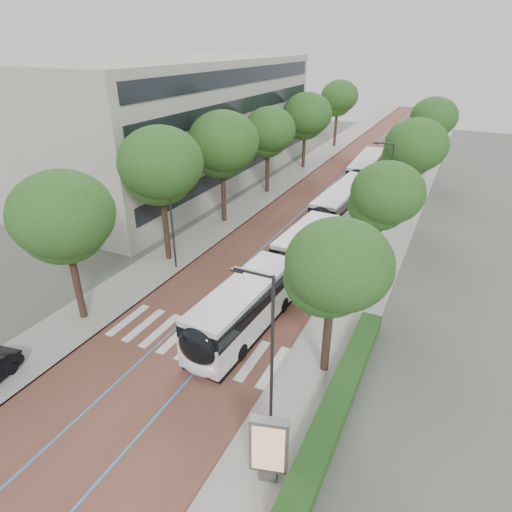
{
  "coord_description": "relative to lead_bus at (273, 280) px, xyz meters",
  "views": [
    {
      "loc": [
        12.13,
        -15.48,
        15.71
      ],
      "look_at": [
        0.61,
        8.31,
        2.4
      ],
      "focal_mm": 30.0,
      "sensor_mm": 36.0,
      "label": 1
    }
  ],
  "objects": [
    {
      "name": "ground",
      "position": [
        -2.5,
        -6.98,
        -1.63
      ],
      "size": [
        160.0,
        160.0,
        0.0
      ],
      "primitive_type": "plane",
      "color": "#51544C",
      "rests_on": "ground"
    },
    {
      "name": "road",
      "position": [
        -2.5,
        33.02,
        -1.62
      ],
      "size": [
        11.0,
        140.0,
        0.02
      ],
      "primitive_type": "cube",
      "color": "brown",
      "rests_on": "ground"
    },
    {
      "name": "sidewalk_left",
      "position": [
        -10.0,
        33.02,
        -1.57
      ],
      "size": [
        4.0,
        140.0,
        0.12
      ],
      "primitive_type": "cube",
      "color": "#999590",
      "rests_on": "ground"
    },
    {
      "name": "sidewalk_right",
      "position": [
        5.0,
        33.02,
        -1.57
      ],
      "size": [
        4.0,
        140.0,
        0.12
      ],
      "primitive_type": "cube",
      "color": "#999590",
      "rests_on": "ground"
    },
    {
      "name": "kerb_left",
      "position": [
        -8.1,
        33.02,
        -1.57
      ],
      "size": [
        0.2,
        140.0,
        0.14
      ],
      "primitive_type": "cube",
      "color": "gray",
      "rests_on": "ground"
    },
    {
      "name": "kerb_right",
      "position": [
        3.1,
        33.02,
        -1.57
      ],
      "size": [
        0.2,
        140.0,
        0.14
      ],
      "primitive_type": "cube",
      "color": "gray",
      "rests_on": "ground"
    },
    {
      "name": "zebra_crossing",
      "position": [
        -2.3,
        -5.98,
        -1.6
      ],
      "size": [
        10.55,
        3.6,
        0.01
      ],
      "color": "silver",
      "rests_on": "ground"
    },
    {
      "name": "lane_line_left",
      "position": [
        -4.1,
        33.02,
        -1.6
      ],
      "size": [
        0.12,
        126.0,
        0.01
      ],
      "primitive_type": "cube",
      "color": "#2784C7",
      "rests_on": "road"
    },
    {
      "name": "lane_line_right",
      "position": [
        -0.9,
        33.02,
        -1.6
      ],
      "size": [
        0.12,
        126.0,
        0.01
      ],
      "primitive_type": "cube",
      "color": "#2784C7",
      "rests_on": "road"
    },
    {
      "name": "office_building",
      "position": [
        -21.98,
        21.02,
        5.37
      ],
      "size": [
        18.11,
        40.0,
        14.0
      ],
      "color": "#A3A197",
      "rests_on": "ground"
    },
    {
      "name": "hedge",
      "position": [
        6.6,
        -6.98,
        -1.11
      ],
      "size": [
        1.2,
        14.0,
        0.8
      ],
      "primitive_type": "cube",
      "color": "#194116",
      "rests_on": "sidewalk_right"
    },
    {
      "name": "streetlight_near",
      "position": [
        4.12,
        -9.98,
        3.19
      ],
      "size": [
        1.82,
        0.2,
        8.0
      ],
      "color": "#2C2B2E",
      "rests_on": "sidewalk_right"
    },
    {
      "name": "streetlight_far",
      "position": [
        4.12,
        15.02,
        3.19
      ],
      "size": [
        1.82,
        0.2,
        8.0
      ],
      "color": "#2C2B2E",
      "rests_on": "sidewalk_right"
    },
    {
      "name": "lamp_post_left",
      "position": [
        -8.6,
        1.02,
        2.49
      ],
      "size": [
        0.14,
        0.14,
        8.0
      ],
      "primitive_type": "cylinder",
      "color": "#2C2B2E",
      "rests_on": "sidewalk_left"
    },
    {
      "name": "trees_left",
      "position": [
        -10.0,
        18.28,
        5.28
      ],
      "size": [
        6.48,
        60.79,
        9.95
      ],
      "color": "black",
      "rests_on": "ground"
    },
    {
      "name": "trees_right",
      "position": [
        5.2,
        17.63,
        4.6
      ],
      "size": [
        5.89,
        47.38,
        9.11
      ],
      "color": "black",
      "rests_on": "ground"
    },
    {
      "name": "lead_bus",
      "position": [
        0.0,
        0.0,
        0.0
      ],
      "size": [
        3.48,
        18.5,
        3.2
      ],
      "rotation": [
        0.0,
        0.0,
        -0.05
      ],
      "color": "black",
      "rests_on": "ground"
    },
    {
      "name": "bus_queued_0",
      "position": [
        0.01,
        16.22,
        -0.0
      ],
      "size": [
        3.09,
        12.5,
        3.2
      ],
      "rotation": [
        0.0,
        0.0,
        -0.05
      ],
      "color": "silver",
      "rests_on": "ground"
    },
    {
      "name": "bus_queued_1",
      "position": [
        -0.65,
        29.34,
        -0.0
      ],
      "size": [
        2.97,
        12.48,
        3.2
      ],
      "rotation": [
        0.0,
        0.0,
        0.04
      ],
      "color": "silver",
      "rests_on": "ground"
    },
    {
      "name": "ad_panel",
      "position": [
        5.12,
        -12.04,
        0.11
      ],
      "size": [
        1.54,
        0.79,
        3.08
      ],
      "rotation": [
        0.0,
        0.0,
        0.28
      ],
      "color": "#59595B",
      "rests_on": "sidewalk_right"
    }
  ]
}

